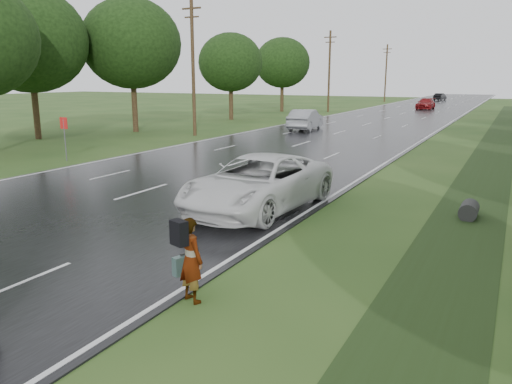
{
  "coord_description": "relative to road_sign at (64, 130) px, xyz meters",
  "views": [
    {
      "loc": [
        12.59,
        -6.56,
        4.34
      ],
      "look_at": [
        6.47,
        5.13,
        1.3
      ],
      "focal_mm": 35.0,
      "sensor_mm": 36.0,
      "label": 1
    }
  ],
  "objects": [
    {
      "name": "utility_pole_distant",
      "position": [
        -0.7,
        73.0,
        3.55
      ],
      "size": [
        1.6,
        0.26,
        10.0
      ],
      "color": "#392317",
      "rests_on": "ground"
    },
    {
      "name": "road_sign",
      "position": [
        0.0,
        0.0,
        0.0
      ],
      "size": [
        0.5,
        0.06,
        2.3
      ],
      "color": "slate",
      "rests_on": "ground"
    },
    {
      "name": "silver_sedan",
      "position": [
        5.33,
        20.47,
        -0.75
      ],
      "size": [
        2.34,
        5.33,
        1.7
      ],
      "primitive_type": "imported",
      "rotation": [
        0.0,
        0.0,
        3.25
      ],
      "color": "#93959B",
      "rests_on": "road"
    },
    {
      "name": "white_pickup",
      "position": [
        13.67,
        -4.22,
        -0.71
      ],
      "size": [
        3.36,
        6.58,
        1.78
      ],
      "primitive_type": "imported",
      "rotation": [
        0.0,
        0.0,
        -0.06
      ],
      "color": "silver",
      "rests_on": "road"
    },
    {
      "name": "tree_west_e",
      "position": [
        -9.5,
        6.0,
        5.19
      ],
      "size": [
        8.0,
        8.0,
        10.44
      ],
      "color": "#392317",
      "rests_on": "ground"
    },
    {
      "name": "tree_west_d",
      "position": [
        -5.7,
        27.0,
        4.18
      ],
      "size": [
        6.6,
        6.6,
        8.8
      ],
      "color": "#392317",
      "rests_on": "ground"
    },
    {
      "name": "drainage_ditch",
      "position": [
        20.0,
        6.71,
        -1.61
      ],
      "size": [
        2.2,
        120.0,
        0.56
      ],
      "color": "#203313",
      "rests_on": "ground"
    },
    {
      "name": "utility_pole_far",
      "position": [
        -0.7,
        43.0,
        3.55
      ],
      "size": [
        1.6,
        0.26,
        10.0
      ],
      "color": "#392317",
      "rests_on": "ground"
    },
    {
      "name": "edge_stripe_west",
      "position": [
        1.75,
        33.0,
        -1.6
      ],
      "size": [
        0.12,
        180.0,
        0.01
      ],
      "primitive_type": "cube",
      "color": "silver",
      "rests_on": "road"
    },
    {
      "name": "center_line",
      "position": [
        8.5,
        33.0,
        -1.6
      ],
      "size": [
        0.12,
        180.0,
        0.01
      ],
      "primitive_type": "cube",
      "color": "silver",
      "rests_on": "road"
    },
    {
      "name": "tree_west_c",
      "position": [
        -6.5,
        13.0,
        5.27
      ],
      "size": [
        7.8,
        7.8,
        10.43
      ],
      "color": "#392317",
      "rests_on": "ground"
    },
    {
      "name": "road",
      "position": [
        8.5,
        33.0,
        -1.62
      ],
      "size": [
        14.0,
        180.0,
        0.04
      ],
      "primitive_type": "cube",
      "color": "black",
      "rests_on": "ground"
    },
    {
      "name": "far_car_dark",
      "position": [
        7.41,
        83.06,
        -0.93
      ],
      "size": [
        1.98,
        4.22,
        1.34
      ],
      "primitive_type": "imported",
      "rotation": [
        0.0,
        0.0,
        3.0
      ],
      "color": "black",
      "rests_on": "road"
    },
    {
      "name": "far_car_red",
      "position": [
        9.5,
        54.13,
        -0.87
      ],
      "size": [
        2.09,
        5.07,
        1.47
      ],
      "primitive_type": "imported",
      "rotation": [
        0.0,
        0.0,
        -0.01
      ],
      "color": "maroon",
      "rests_on": "road"
    },
    {
      "name": "utility_pole_mid",
      "position": [
        -0.7,
        13.0,
        3.55
      ],
      "size": [
        1.6,
        0.26,
        10.0
      ],
      "color": "#392317",
      "rests_on": "ground"
    },
    {
      "name": "pedestrian",
      "position": [
        15.68,
        -11.02,
        -0.75
      ],
      "size": [
        0.84,
        0.85,
        1.72
      ],
      "rotation": [
        0.0,
        0.0,
        2.81
      ],
      "color": "#A5998C",
      "rests_on": "ground"
    },
    {
      "name": "tree_west_f",
      "position": [
        -6.3,
        41.0,
        4.49
      ],
      "size": [
        7.0,
        7.0,
        9.29
      ],
      "color": "#392317",
      "rests_on": "ground"
    },
    {
      "name": "edge_stripe_east",
      "position": [
        15.25,
        33.0,
        -1.6
      ],
      "size": [
        0.12,
        180.0,
        0.01
      ],
      "primitive_type": "cube",
      "color": "silver",
      "rests_on": "road"
    }
  ]
}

